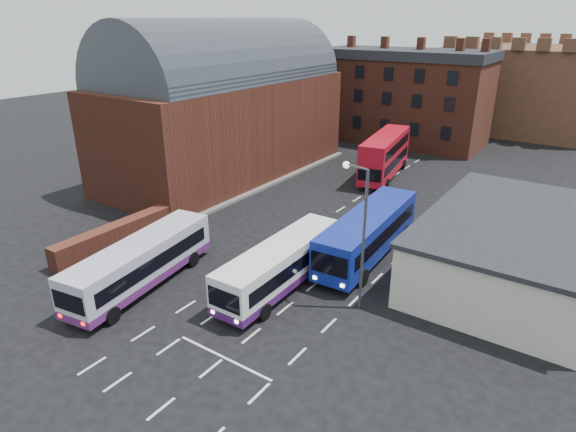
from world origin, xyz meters
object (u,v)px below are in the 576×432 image
Objects in this scene: bus_white_inbound at (281,262)px; street_lamp at (360,226)px; pedestrian_beige at (105,275)px; bus_red_double at (385,155)px; bus_white_outbound at (141,260)px; bus_blue at (368,231)px; pedestrian_red at (72,304)px.

street_lamp is (4.93, 0.67, 3.49)m from bus_white_inbound.
street_lamp is at bearing 171.34° from pedestrian_beige.
pedestrian_beige is (-5.23, -31.26, -1.68)m from bus_red_double.
bus_white_outbound reaches higher than bus_white_inbound.
street_lamp reaches higher than bus_white_inbound.
bus_blue is at bearing 110.00° from street_lamp.
bus_red_double is 8.09× the size of pedestrian_red.
pedestrian_beige is at bearing -154.33° from street_lamp.
bus_red_double reaches higher than bus_white_outbound.
bus_red_double is at bearing -133.83° from pedestrian_beige.
bus_red_double reaches higher than bus_white_inbound.
bus_red_double is (3.23, 29.91, 0.64)m from bus_white_outbound.
pedestrian_beige is at bearing 70.94° from bus_red_double.
bus_red_double is at bearing -102.76° from pedestrian_red.
bus_blue reaches higher than bus_white_outbound.
pedestrian_beige reaches higher than pedestrian_red.
pedestrian_beige is at bearing 32.71° from bus_white_inbound.
pedestrian_red is (-10.71, -16.40, -1.25)m from bus_blue.
bus_white_outbound is 8.85m from bus_white_inbound.
street_lamp is at bearing -172.94° from bus_white_inbound.
bus_white_outbound is 4.71m from pedestrian_red.
pedestrian_beige is at bearing -73.91° from pedestrian_red.
pedestrian_beige is (-14.32, -6.88, -4.49)m from street_lamp.
pedestrian_beige is at bearing -154.70° from bus_white_outbound.
bus_red_double reaches higher than pedestrian_beige.
bus_red_double is 7.70× the size of pedestrian_beige.
bus_white_inbound is (7.40, 4.86, -0.04)m from bus_white_outbound.
bus_white_outbound is 7.49× the size of pedestrian_beige.
bus_white_inbound is at bearing 89.88° from bus_red_double.
pedestrian_red is at bearing 78.03° from pedestrian_beige.
bus_white_inbound is 1.26× the size of street_lamp.
pedestrian_red is (-3.92, -34.44, -1.72)m from bus_red_double.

